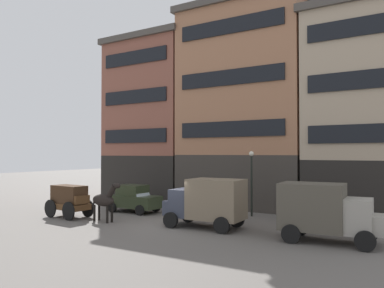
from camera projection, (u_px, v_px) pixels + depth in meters
ground_plane at (176, 225)px, 21.18m from camera, size 120.00×120.00×0.00m
building_far_left at (156, 119)px, 33.56m from camera, size 8.03×6.18×13.93m
building_center_left at (246, 105)px, 29.11m from camera, size 9.87×6.18×15.24m
building_center_right at (365, 110)px, 24.76m from camera, size 7.46×6.18×13.49m
cargo_wagon at (70, 199)px, 23.70m from camera, size 3.00×1.71×1.98m
draft_horse at (104, 200)px, 22.16m from camera, size 2.35×0.72×2.30m
delivery_truck_near at (206, 201)px, 20.39m from camera, size 4.41×2.26×2.62m
delivery_truck_far at (326, 210)px, 17.10m from camera, size 4.44×2.34×2.62m
sedan_dark at (134, 199)px, 25.83m from camera, size 3.72×1.91×1.83m
pedestrian_officer at (297, 206)px, 21.57m from camera, size 0.43×0.43×1.79m
streetlamp_curbside at (252, 174)px, 24.16m from camera, size 0.32×0.32×4.12m
fire_hydrant_curbside at (321, 215)px, 21.97m from camera, size 0.24×0.24×0.83m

